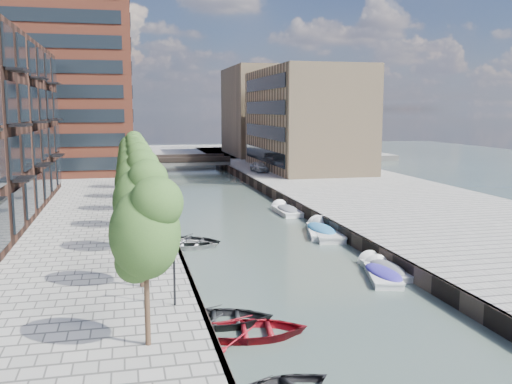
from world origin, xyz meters
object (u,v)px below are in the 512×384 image
object	(u,v)px
tree_2	(136,180)
tree_5	(131,153)
sloop_1	(221,324)
car	(259,167)
sloop_3	(186,248)
motorboat_3	(320,231)
tree_0	(145,227)
sloop_2	(252,337)
tree_3	(134,168)
motorboat_2	(326,233)
bridge	(186,162)
motorboat_4	(286,211)
tree_1	(139,197)
motorboat_1	(384,269)
tree_4	(133,159)
motorboat_0	(382,274)
sloop_4	(190,244)
tree_6	(130,148)

from	to	relation	value
tree_2	tree_5	bearing A→B (deg)	90.00
sloop_1	car	world-z (taller)	car
sloop_3	motorboat_3	distance (m)	10.69
tree_0	sloop_2	world-z (taller)	tree_0
car	tree_3	bearing A→B (deg)	-122.16
motorboat_2	motorboat_3	bearing A→B (deg)	126.31
tree_5	sloop_3	distance (m)	17.85
sloop_2	car	xyz separation A→B (m)	(12.79, 52.69, 1.70)
bridge	motorboat_4	xyz separation A→B (m)	(5.10, -38.52, -1.19)
tree_1	motorboat_1	distance (m)	15.07
tree_4	car	distance (m)	32.09
motorboat_1	sloop_1	bearing A→B (deg)	-150.77
tree_4	motorboat_0	size ratio (longest dim) A/B	1.25
tree_5	sloop_2	xyz separation A→B (m)	(4.30, -32.77, -5.31)
sloop_4	motorboat_3	xyz separation A→B (m)	(10.12, 1.22, 0.22)
motorboat_1	motorboat_4	distance (m)	19.67
tree_3	sloop_1	size ratio (longest dim) A/B	1.27
motorboat_0	motorboat_3	xyz separation A→B (m)	(0.44, 11.63, 0.03)
tree_5	motorboat_4	size ratio (longest dim) A/B	1.19
tree_6	car	xyz separation A→B (m)	(17.09, 12.91, -3.61)
motorboat_2	tree_3	bearing A→B (deg)	176.14
motorboat_2	motorboat_3	world-z (taller)	motorboat_2
motorboat_3	tree_1	bearing A→B (deg)	-135.60
tree_2	motorboat_4	world-z (taller)	tree_2
tree_6	motorboat_2	xyz separation A→B (m)	(14.06, -21.95, -5.20)
motorboat_0	tree_5	bearing A→B (deg)	116.96
tree_4	motorboat_0	bearing A→B (deg)	-55.23
tree_0	motorboat_3	xyz separation A→B (m)	(13.75, 20.47, -5.09)
tree_3	car	bearing A→B (deg)	63.25
tree_2	motorboat_4	xyz separation A→B (m)	(13.60, 15.48, -5.11)
tree_3	motorboat_0	distance (m)	18.74
tree_3	car	distance (m)	38.15
bridge	tree_4	bearing A→B (deg)	-102.00
tree_4	sloop_4	distance (m)	10.86
tree_1	motorboat_4	world-z (taller)	tree_1
bridge	car	size ratio (longest dim) A/B	3.16
tree_6	sloop_4	xyz separation A→B (m)	(3.64, -22.75, -5.31)
tree_4	motorboat_1	size ratio (longest dim) A/B	1.32
tree_0	sloop_2	size ratio (longest dim) A/B	1.25
tree_6	motorboat_3	size ratio (longest dim) A/B	1.05
tree_4	motorboat_3	world-z (taller)	tree_4
tree_4	motorboat_3	distance (m)	16.49
bridge	tree_0	bearing A→B (deg)	-97.13
sloop_4	motorboat_3	distance (m)	10.19
tree_4	motorboat_3	bearing A→B (deg)	-28.72
tree_4	sloop_2	distance (m)	26.66
tree_5	sloop_3	bearing A→B (deg)	-78.86
tree_3	motorboat_4	xyz separation A→B (m)	(13.60, 8.48, -5.11)
sloop_3	car	bearing A→B (deg)	-3.03
tree_1	motorboat_1	size ratio (longest dim) A/B	1.32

